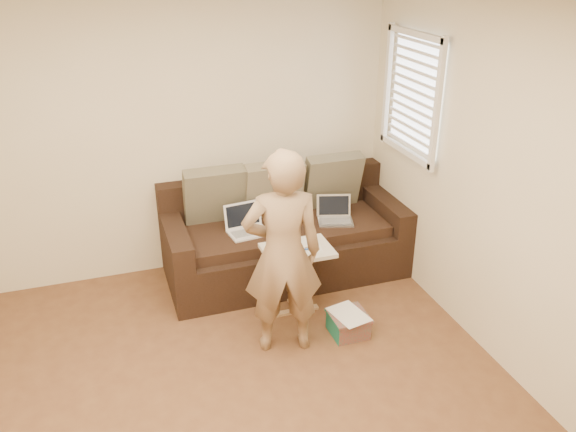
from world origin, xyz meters
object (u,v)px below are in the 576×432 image
object	(u,v)px
sofa	(285,233)
side_table	(297,281)
striped_box	(348,324)
drinking_glass	(279,242)
laptop_white	(249,234)
laptop_silver	(336,223)
person	(283,254)

from	to	relation	value
sofa	side_table	bearing A→B (deg)	-99.81
side_table	striped_box	xyz separation A→B (m)	(0.29, -0.42, -0.21)
drinking_glass	laptop_white	bearing A→B (deg)	103.36
sofa	side_table	xyz separation A→B (m)	(-0.11, -0.66, -0.12)
striped_box	sofa	bearing A→B (deg)	99.21
drinking_glass	striped_box	bearing A→B (deg)	-48.15
laptop_silver	laptop_white	world-z (taller)	laptop_white
laptop_silver	laptop_white	size ratio (longest dim) A/B	0.91
laptop_white	side_table	size ratio (longest dim) A/B	0.56
person	laptop_white	bearing A→B (deg)	-79.45
sofa	laptop_silver	bearing A→B (deg)	-16.12
side_table	drinking_glass	bearing A→B (deg)	157.81
person	sofa	bearing A→B (deg)	-99.17
side_table	drinking_glass	world-z (taller)	drinking_glass
laptop_white	person	distance (m)	1.00
laptop_white	striped_box	bearing A→B (deg)	-68.29
side_table	striped_box	bearing A→B (deg)	-55.50
striped_box	drinking_glass	bearing A→B (deg)	131.85
sofa	person	bearing A→B (deg)	-109.38
sofa	drinking_glass	xyz separation A→B (m)	(-0.25, -0.60, 0.25)
laptop_white	striped_box	distance (m)	1.21
side_table	striped_box	world-z (taller)	side_table
person	laptop_silver	bearing A→B (deg)	-121.48
person	drinking_glass	size ratio (longest dim) A/B	13.55
side_table	striped_box	distance (m)	0.55
sofa	side_table	distance (m)	0.68
laptop_white	side_table	bearing A→B (deg)	-72.75
laptop_silver	drinking_glass	distance (m)	0.86
laptop_white	drinking_glass	xyz separation A→B (m)	(0.12, -0.51, 0.16)
sofa	laptop_silver	distance (m)	0.48
sofa	laptop_silver	size ratio (longest dim) A/B	6.94
drinking_glass	striped_box	world-z (taller)	drinking_glass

